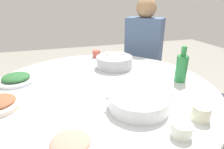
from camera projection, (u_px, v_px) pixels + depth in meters
round_dining_table at (100, 96)px, 1.13m from camera, size 1.34×1.34×0.72m
rice_bowl at (114, 62)px, 1.39m from camera, size 0.27×0.27×0.09m
soup_bowl at (138, 102)px, 0.87m from camera, size 0.28×0.30×0.07m
dish_greens at (16, 79)px, 1.15m from camera, size 0.23×0.23×0.05m
dish_shrimp at (71, 144)px, 0.64m from camera, size 0.19×0.19×0.04m
green_bottle at (182, 68)px, 1.14m from camera, size 0.07×0.07×0.22m
tea_cup_near at (201, 113)px, 0.78m from camera, size 0.08×0.08×0.06m
tea_cup_far at (182, 130)px, 0.69m from camera, size 0.08×0.08×0.05m
tea_cup_side at (96, 54)px, 1.64m from camera, size 0.07×0.07×0.06m
stool_for_diner_left at (141, 94)px, 2.06m from camera, size 0.38×0.38×0.46m
diner_left at (144, 45)px, 1.86m from camera, size 0.47×0.47×0.76m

